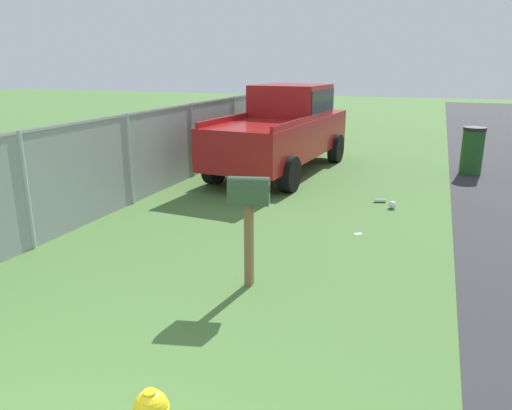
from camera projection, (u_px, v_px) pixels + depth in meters
name	position (u px, v px, depth m)	size (l,w,h in m)	color
mailbox	(249.00, 200.00, 5.62)	(0.31, 0.51, 1.35)	brown
pickup_truck	(284.00, 126.00, 11.93)	(5.45, 2.37, 2.09)	maroon
trash_bin	(472.00, 151.00, 11.69)	(0.53, 0.53, 1.14)	#1E4C1E
fence_section	(164.00, 146.00, 10.23)	(17.66, 0.07, 1.72)	#9EA3A8
litter_wrapper_by_mailbox	(358.00, 234.00, 7.68)	(0.12, 0.08, 0.01)	silver
litter_bag_far_scatter	(392.00, 205.00, 9.01)	(0.14, 0.14, 0.14)	silver
litter_bottle_midfield_a	(380.00, 201.00, 9.42)	(0.07, 0.07, 0.22)	#B2D8BF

